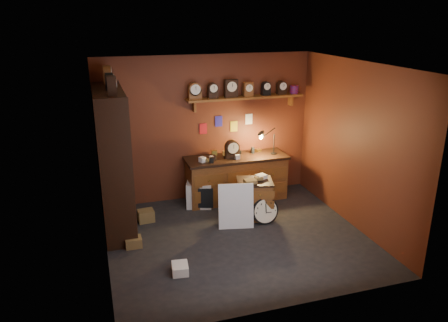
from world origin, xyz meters
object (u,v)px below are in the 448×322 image
at_px(low_cabinet, 254,197).
at_px(big_round_clock, 265,211).
at_px(shelving_unit, 111,155).
at_px(workbench, 236,176).

relative_size(low_cabinet, big_round_clock, 1.67).
height_order(shelving_unit, big_round_clock, shelving_unit).
distance_m(shelving_unit, workbench, 2.45).
height_order(low_cabinet, big_round_clock, low_cabinet).
height_order(workbench, low_cabinet, workbench).
height_order(shelving_unit, workbench, shelving_unit).
bearing_deg(workbench, low_cabinet, -87.42).
height_order(shelving_unit, low_cabinet, shelving_unit).
relative_size(workbench, low_cabinet, 2.48).
bearing_deg(low_cabinet, big_round_clock, -55.81).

